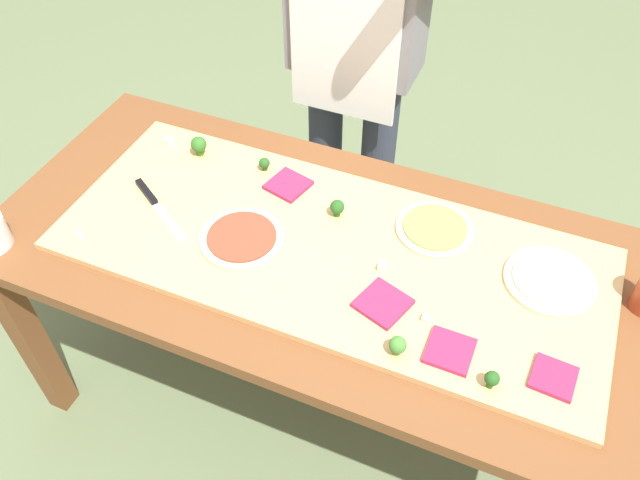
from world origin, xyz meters
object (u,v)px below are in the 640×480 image
(pizza_slice_near_right, at_px, (553,377))
(broccoli_floret_back_mid, at_px, (398,345))
(broccoli_floret_back_left, at_px, (492,379))
(cook_center, at_px, (355,39))
(broccoli_floret_back_right, at_px, (264,163))
(prep_table, at_px, (323,275))
(pizza_slice_near_left, at_px, (383,303))
(pizza_whole_cheese_artichoke, at_px, (550,280))
(pizza_slice_center, at_px, (288,185))
(pizza_slice_far_left, at_px, (450,351))
(broccoli_floret_front_left, at_px, (199,145))
(chefs_knife, at_px, (153,201))
(broccoli_floret_front_mid, at_px, (337,207))
(cheese_crumble_d, at_px, (79,235))
(pizza_whole_pesto_green, at_px, (435,228))
(pizza_whole_tomato_red, at_px, (242,238))
(cheese_crumble_c, at_px, (169,141))
(cheese_crumble_b, at_px, (426,318))
(cheese_crumble_a, at_px, (382,267))

(pizza_slice_near_right, xyz_separation_m, broccoli_floret_back_mid, (-0.33, -0.07, 0.02))
(broccoli_floret_back_left, relative_size, cook_center, 0.03)
(pizza_slice_near_right, bearing_deg, broccoli_floret_back_right, 156.56)
(prep_table, bearing_deg, pizza_slice_near_left, -31.43)
(pizza_whole_cheese_artichoke, relative_size, pizza_slice_center, 2.13)
(pizza_slice_far_left, distance_m, broccoli_floret_front_left, 0.94)
(chefs_knife, distance_m, broccoli_floret_back_mid, 0.79)
(broccoli_floret_front_mid, relative_size, cheese_crumble_d, 3.30)
(pizza_whole_pesto_green, bearing_deg, pizza_slice_center, 179.00)
(pizza_slice_center, height_order, pizza_slice_near_right, same)
(pizza_slice_near_left, bearing_deg, broccoli_floret_front_mid, 131.51)
(pizza_slice_center, xyz_separation_m, broccoli_floret_front_mid, (0.17, -0.05, 0.02))
(broccoli_floret_back_left, height_order, cheese_crumble_d, broccoli_floret_back_left)
(pizza_whole_pesto_green, bearing_deg, broccoli_floret_back_right, 174.87)
(broccoli_floret_back_left, bearing_deg, pizza_slice_near_left, 157.21)
(broccoli_floret_back_mid, bearing_deg, pizza_slice_near_right, 11.47)
(broccoli_floret_front_left, xyz_separation_m, broccoli_floret_back_mid, (0.75, -0.43, -0.01))
(chefs_knife, bearing_deg, pizza_whole_tomato_red, -6.05)
(broccoli_floret_back_mid, distance_m, cheese_crumble_d, 0.87)
(pizza_whole_pesto_green, bearing_deg, pizza_whole_tomato_red, -153.26)
(pizza_slice_center, bearing_deg, cheese_crumble_c, 175.20)
(chefs_knife, relative_size, pizza_whole_pesto_green, 1.19)
(pizza_whole_tomato_red, bearing_deg, pizza_slice_near_right, -7.51)
(broccoli_floret_front_mid, bearing_deg, cheese_crumble_b, -37.51)
(cheese_crumble_a, bearing_deg, broccoli_floret_back_right, 152.33)
(broccoli_floret_front_mid, xyz_separation_m, cheese_crumble_b, (0.32, -0.24, -0.02))
(pizza_slice_center, xyz_separation_m, pizza_slice_near_right, (0.78, -0.34, 0.00))
(cheese_crumble_d, relative_size, cook_center, 0.01)
(prep_table, xyz_separation_m, pizza_slice_center, (-0.18, 0.17, 0.12))
(pizza_slice_near_right, height_order, cheese_crumble_b, cheese_crumble_b)
(cook_center, bearing_deg, prep_table, -75.54)
(pizza_slice_far_left, bearing_deg, broccoli_floret_front_left, 155.71)
(prep_table, relative_size, pizza_slice_near_left, 16.22)
(cheese_crumble_d, bearing_deg, pizza_slice_near_right, 2.27)
(pizza_slice_near_left, height_order, broccoli_floret_back_right, broccoli_floret_back_right)
(prep_table, height_order, pizza_slice_far_left, pizza_slice_far_left)
(broccoli_floret_back_right, bearing_deg, broccoli_floret_front_mid, -19.58)
(pizza_whole_cheese_artichoke, distance_m, cheese_crumble_c, 1.15)
(chefs_knife, xyz_separation_m, broccoli_floret_front_mid, (0.48, 0.15, 0.02))
(cheese_crumble_c, bearing_deg, broccoli_floret_front_left, -3.70)
(chefs_knife, xyz_separation_m, cheese_crumble_b, (0.80, -0.09, 0.00))
(pizza_whole_pesto_green, relative_size, pizza_slice_near_right, 2.24)
(pizza_slice_center, bearing_deg, pizza_whole_tomato_red, -95.76)
(broccoli_floret_back_left, bearing_deg, cheese_crumble_c, 157.43)
(broccoli_floret_back_mid, bearing_deg, prep_table, 139.04)
(pizza_whole_tomato_red, relative_size, pizza_whole_pesto_green, 1.07)
(chefs_knife, distance_m, pizza_slice_center, 0.37)
(pizza_whole_tomato_red, relative_size, cheese_crumble_b, 13.50)
(cheese_crumble_a, relative_size, cook_center, 0.01)
(pizza_whole_pesto_green, relative_size, cheese_crumble_d, 13.36)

